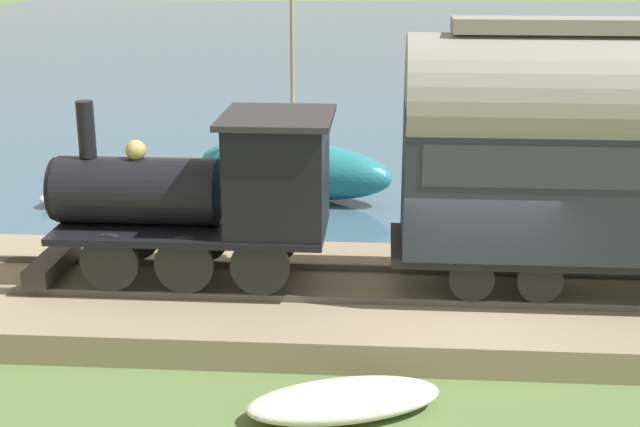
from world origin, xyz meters
The scene contains 9 objects.
ground_plane centered at (0.00, 0.00, 0.00)m, with size 200.00×200.00×0.00m, color #516B38.
harbor_water centered at (43.58, 0.00, 0.00)m, with size 80.00×80.00×0.01m.
rail_embankment centered at (0.87, 0.00, 0.26)m, with size 4.81×56.00×0.64m.
steam_locomotive centered at (0.87, 4.50, 2.29)m, with size 2.17×5.30×3.15m.
sailboat_teal centered at (8.29, 3.87, 0.82)m, with size 3.23×5.59×8.19m.
rowboat_far_out centered at (10.15, -4.18, 0.21)m, with size 2.34×2.38×0.41m.
rowboat_mid_harbor centered at (5.70, 0.18, 0.24)m, with size 1.35×2.16×0.46m.
rowboat_near_shore centered at (7.38, 9.35, 0.22)m, with size 2.03×2.03×0.43m.
beached_dinghy centered at (-2.69, 2.04, 0.22)m, with size 1.88×3.00×0.44m.
Camera 1 is at (-13.89, 1.57, 6.45)m, focal length 50.00 mm.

